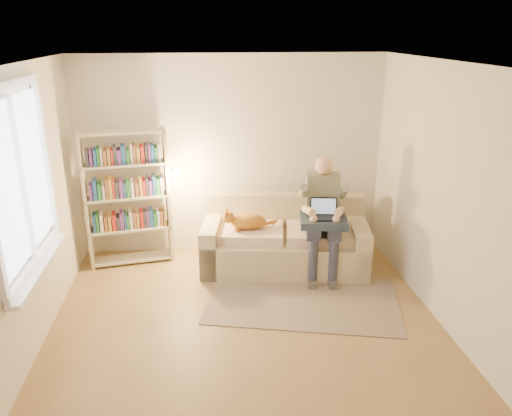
{
  "coord_description": "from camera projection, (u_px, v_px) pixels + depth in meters",
  "views": [
    {
      "loc": [
        -0.4,
        -4.16,
        2.89
      ],
      "look_at": [
        0.18,
        1.0,
        1.01
      ],
      "focal_mm": 35.0,
      "sensor_mm": 36.0,
      "label": 1
    }
  ],
  "objects": [
    {
      "name": "floor",
      "position": [
        249.0,
        339.0,
        4.91
      ],
      "size": [
        4.5,
        4.5,
        0.0
      ],
      "primitive_type": "plane",
      "color": "olive",
      "rests_on": "ground"
    },
    {
      "name": "ceiling",
      "position": [
        248.0,
        66.0,
        4.03
      ],
      "size": [
        4.0,
        4.5,
        0.02
      ],
      "primitive_type": "cube",
      "color": "white",
      "rests_on": "wall_back"
    },
    {
      "name": "wall_left",
      "position": [
        16.0,
        225.0,
        4.26
      ],
      "size": [
        0.02,
        4.5,
        2.6
      ],
      "primitive_type": "cube",
      "color": "silver",
      "rests_on": "floor"
    },
    {
      "name": "wall_right",
      "position": [
        460.0,
        208.0,
        4.68
      ],
      "size": [
        0.02,
        4.5,
        2.6
      ],
      "primitive_type": "cube",
      "color": "silver",
      "rests_on": "floor"
    },
    {
      "name": "wall_back",
      "position": [
        232.0,
        156.0,
        6.57
      ],
      "size": [
        4.0,
        0.02,
        2.6
      ],
      "primitive_type": "cube",
      "color": "silver",
      "rests_on": "floor"
    },
    {
      "name": "wall_front",
      "position": [
        294.0,
        383.0,
        2.37
      ],
      "size": [
        4.0,
        0.02,
        2.6
      ],
      "primitive_type": "cube",
      "color": "silver",
      "rests_on": "floor"
    },
    {
      "name": "window",
      "position": [
        28.0,
        209.0,
        4.43
      ],
      "size": [
        0.12,
        1.52,
        1.69
      ],
      "color": "white",
      "rests_on": "wall_left"
    },
    {
      "name": "sofa",
      "position": [
        284.0,
        243.0,
        6.34
      ],
      "size": [
        2.16,
        1.23,
        0.87
      ],
      "rotation": [
        0.0,
        0.0,
        -0.16
      ],
      "color": "#BFB187",
      "rests_on": "floor"
    },
    {
      "name": "person",
      "position": [
        323.0,
        210.0,
        6.0
      ],
      "size": [
        0.48,
        0.69,
        1.45
      ],
      "rotation": [
        0.0,
        0.0,
        -0.16
      ],
      "color": "gray",
      "rests_on": "sofa"
    },
    {
      "name": "cat",
      "position": [
        245.0,
        221.0,
        6.12
      ],
      "size": [
        0.66,
        0.29,
        0.24
      ],
      "rotation": [
        0.0,
        0.0,
        -0.16
      ],
      "color": "orange",
      "rests_on": "sofa"
    },
    {
      "name": "blanket",
      "position": [
        323.0,
        221.0,
        5.9
      ],
      "size": [
        0.61,
        0.53,
        0.09
      ],
      "primitive_type": "cube",
      "rotation": [
        0.0,
        0.0,
        -0.16
      ],
      "color": "#24323F",
      "rests_on": "person"
    },
    {
      "name": "laptop",
      "position": [
        323.0,
        212.0,
        5.87
      ],
      "size": [
        0.35,
        0.32,
        0.27
      ],
      "rotation": [
        0.0,
        0.0,
        -0.16
      ],
      "color": "black",
      "rests_on": "blanket"
    },
    {
      "name": "bookshelf",
      "position": [
        127.0,
        192.0,
        6.22
      ],
      "size": [
        1.18,
        0.42,
        1.74
      ],
      "rotation": [
        0.0,
        0.0,
        0.16
      ],
      "color": "beige",
      "rests_on": "floor"
    },
    {
      "name": "rug",
      "position": [
        303.0,
        300.0,
        5.6
      ],
      "size": [
        2.34,
        1.71,
        0.01
      ],
      "primitive_type": "cube",
      "rotation": [
        0.0,
        0.0,
        -0.24
      ],
      "color": "gray",
      "rests_on": "floor"
    }
  ]
}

